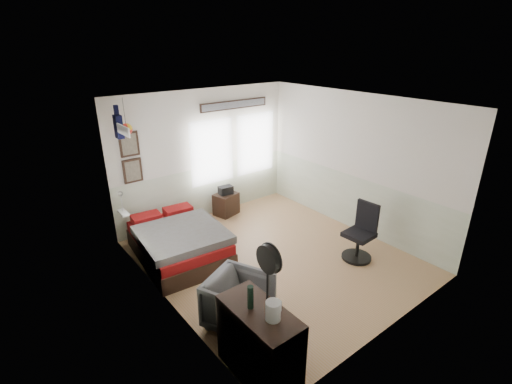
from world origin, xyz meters
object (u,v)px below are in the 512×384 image
armchair (239,301)px  task_chair (360,236)px  nightstand (226,204)px  dresser (259,343)px  bed (179,242)px

armchair → task_chair: bearing=-24.1°
nightstand → task_chair: size_ratio=0.47×
dresser → nightstand: 4.30m
armchair → nightstand: armchair is taller
bed → task_chair: task_chair is taller
dresser → armchair: dresser is taller
bed → dresser: (-0.44, -2.81, 0.16)m
bed → task_chair: (2.48, -1.96, 0.13)m
dresser → nightstand: size_ratio=2.08×
dresser → task_chair: size_ratio=0.98×
armchair → task_chair: 2.62m
bed → nightstand: 1.88m
armchair → nightstand: size_ratio=1.63×
dresser → nightstand: (2.06, 3.76, -0.21)m
nightstand → task_chair: bearing=-88.2°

